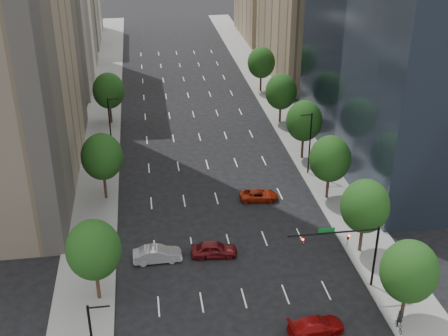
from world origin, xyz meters
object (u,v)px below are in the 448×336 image
traffic_signal (352,245)px  car_maroon (214,249)px  car_silver (157,254)px  car_red_near (316,326)px  cyclist (399,324)px  car_red_far (259,195)px

traffic_signal → car_maroon: size_ratio=1.81×
traffic_signal → car_maroon: (-12.49, 7.50, -4.31)m
car_silver → car_red_near: bearing=-135.2°
car_red_near → cyclist: bearing=-103.9°
car_red_near → car_red_far: bearing=-6.0°
car_silver → car_red_far: bearing=-51.0°
car_red_near → car_silver: size_ratio=1.01×
car_red_near → car_silver: (-13.66, 13.08, 0.10)m
car_maroon → car_red_far: car_maroon is taller
car_red_near → car_silver: bearing=39.6°
car_maroon → car_red_far: (7.25, 11.35, -0.18)m
traffic_signal → car_red_near: size_ratio=1.74×
car_maroon → car_red_far: size_ratio=1.03×
car_red_near → car_maroon: bearing=23.3°
cyclist → car_red_far: bearing=110.5°
traffic_signal → car_silver: bearing=158.1°
car_silver → car_maroon: bearing=-91.2°
traffic_signal → car_red_far: (-5.24, 18.85, -4.49)m
car_maroon → car_red_near: bearing=-145.4°
car_red_near → cyclist: (7.42, -0.95, 0.12)m
car_maroon → car_red_far: 13.47m
traffic_signal → car_maroon: traffic_signal is taller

